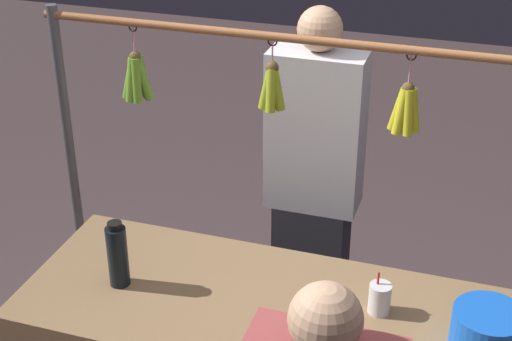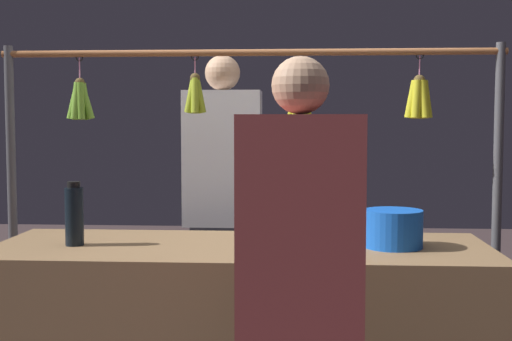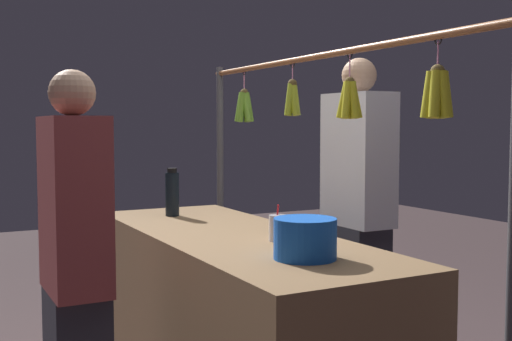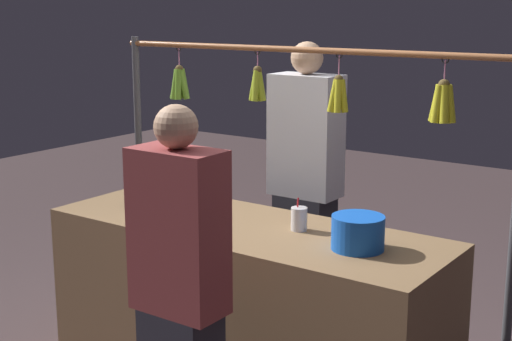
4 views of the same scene
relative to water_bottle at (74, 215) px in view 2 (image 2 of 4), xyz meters
name	(u,v)px [view 2 (image 2 of 4)]	position (x,y,z in m)	size (l,w,h in m)	color
display_rack	(255,148)	(-0.71, -0.51, 0.26)	(2.39, 0.12, 1.73)	#4C4C51
water_bottle	(74,215)	(0.00, 0.00, 0.00)	(0.08, 0.08, 0.26)	black
blue_bucket	(393,229)	(-1.31, -0.04, -0.05)	(0.24, 0.24, 0.15)	blue
drink_cup	(303,229)	(-0.94, -0.13, -0.07)	(0.08, 0.08, 0.16)	silver
vendor_person	(223,219)	(-0.52, -0.88, -0.14)	(0.41, 0.22, 1.72)	#2D2D38
customer_person	(299,322)	(-0.93, 0.72, -0.21)	(0.37, 0.20, 1.56)	#2D2D38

